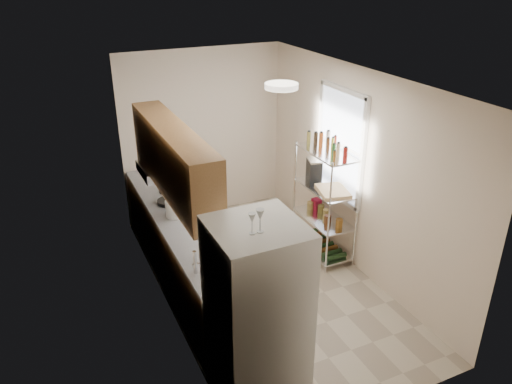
% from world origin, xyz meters
% --- Properties ---
extents(room, '(2.52, 4.42, 2.62)m').
position_xyz_m(room, '(0.00, 0.00, 1.30)').
color(room, '#BDB099').
rests_on(room, ground).
extents(counter_run, '(0.63, 3.51, 0.90)m').
position_xyz_m(counter_run, '(-0.92, 0.44, 0.45)').
color(counter_run, '#AA7948').
rests_on(counter_run, ground).
extents(upper_cabinets, '(0.33, 2.20, 0.72)m').
position_xyz_m(upper_cabinets, '(-1.05, 0.10, 1.81)').
color(upper_cabinets, '#AA7948').
rests_on(upper_cabinets, room).
extents(range_hood, '(0.50, 0.60, 0.12)m').
position_xyz_m(range_hood, '(-1.00, 0.90, 1.39)').
color(range_hood, '#B7BABC').
rests_on(range_hood, room).
extents(window, '(0.06, 1.00, 1.46)m').
position_xyz_m(window, '(1.23, 0.35, 1.55)').
color(window, white).
rests_on(window, room).
extents(bakers_rack, '(0.45, 0.90, 1.73)m').
position_xyz_m(bakers_rack, '(1.00, 0.30, 1.11)').
color(bakers_rack, silver).
rests_on(bakers_rack, ground).
extents(ceiling_dome, '(0.34, 0.34, 0.05)m').
position_xyz_m(ceiling_dome, '(0.00, -0.30, 2.57)').
color(ceiling_dome, white).
rests_on(ceiling_dome, room).
extents(refrigerator, '(0.75, 0.75, 1.81)m').
position_xyz_m(refrigerator, '(-0.87, -1.58, 0.91)').
color(refrigerator, silver).
rests_on(refrigerator, ground).
extents(wine_glass_a, '(0.07, 0.07, 0.19)m').
position_xyz_m(wine_glass_a, '(-0.89, -1.68, 1.91)').
color(wine_glass_a, silver).
rests_on(wine_glass_a, refrigerator).
extents(wine_glass_b, '(0.06, 0.06, 0.17)m').
position_xyz_m(wine_glass_b, '(-0.96, -1.68, 1.90)').
color(wine_glass_b, silver).
rests_on(wine_glass_b, refrigerator).
extents(rice_cooker, '(0.25, 0.25, 0.21)m').
position_xyz_m(rice_cooker, '(-0.95, 0.56, 1.00)').
color(rice_cooker, silver).
rests_on(rice_cooker, counter_run).
extents(frying_pan_large, '(0.35, 0.35, 0.05)m').
position_xyz_m(frying_pan_large, '(-0.95, 0.93, 0.92)').
color(frying_pan_large, black).
rests_on(frying_pan_large, counter_run).
extents(frying_pan_small, '(0.24, 0.24, 0.04)m').
position_xyz_m(frying_pan_small, '(-0.86, 1.28, 0.92)').
color(frying_pan_small, black).
rests_on(frying_pan_small, counter_run).
extents(cutting_board, '(0.46, 0.54, 0.03)m').
position_xyz_m(cutting_board, '(1.02, 0.14, 1.03)').
color(cutting_board, tan).
rests_on(cutting_board, bakers_rack).
extents(espresso_machine, '(0.23, 0.29, 0.29)m').
position_xyz_m(espresso_machine, '(1.00, 0.59, 1.16)').
color(espresso_machine, black).
rests_on(espresso_machine, bakers_rack).
extents(storage_bag, '(0.10, 0.14, 0.15)m').
position_xyz_m(storage_bag, '(1.05, 0.57, 0.64)').
color(storage_bag, maroon).
rests_on(storage_bag, bakers_rack).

